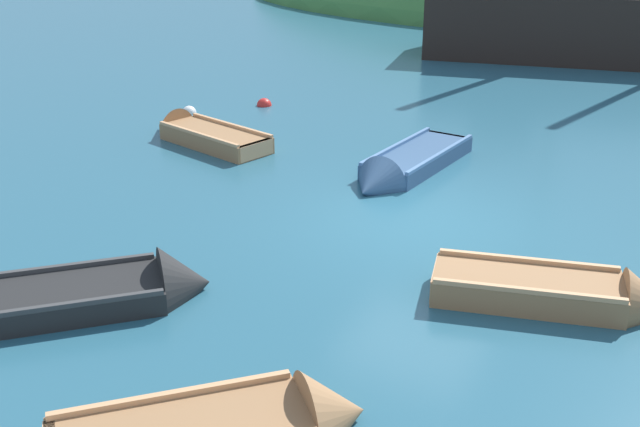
% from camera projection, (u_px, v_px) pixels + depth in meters
% --- Properties ---
extents(ground_plane, '(120.00, 120.00, 0.00)m').
position_uv_depth(ground_plane, '(419.00, 221.00, 13.42)').
color(ground_plane, '#285B70').
extents(shore_hill, '(38.24, 21.69, 8.60)m').
position_uv_depth(shore_hill, '(597.00, 6.00, 38.81)').
color(shore_hill, '#477F3D').
rests_on(shore_hill, ground).
extents(sailing_ship, '(15.21, 5.98, 11.20)m').
position_uv_depth(sailing_ship, '(615.00, 34.00, 25.84)').
color(sailing_ship, black).
rests_on(sailing_ship, ground).
extents(rowboat_outer_left, '(3.22, 3.27, 1.18)m').
position_uv_depth(rowboat_outer_left, '(107.00, 296.00, 10.74)').
color(rowboat_outer_left, black).
rests_on(rowboat_outer_left, ground).
extents(rowboat_center, '(1.38, 3.83, 1.03)m').
position_uv_depth(rowboat_center, '(404.00, 169.00, 15.65)').
color(rowboat_center, '#335175').
rests_on(rowboat_center, ground).
extents(rowboat_portside, '(3.51, 1.81, 0.98)m').
position_uv_depth(rowboat_portside, '(201.00, 136.00, 17.67)').
color(rowboat_portside, '#9E7047').
rests_on(rowboat_portside, ground).
extents(rowboat_near_dock, '(3.33, 1.79, 0.98)m').
position_uv_depth(rowboat_near_dock, '(562.00, 296.00, 10.67)').
color(rowboat_near_dock, '#9E7047').
rests_on(rowboat_near_dock, ground).
extents(buoy_white, '(0.37, 0.37, 0.37)m').
position_uv_depth(buoy_white, '(189.00, 113.00, 19.99)').
color(buoy_white, white).
rests_on(buoy_white, ground).
extents(buoy_red, '(0.40, 0.40, 0.40)m').
position_uv_depth(buoy_red, '(264.00, 106.00, 20.68)').
color(buoy_red, red).
rests_on(buoy_red, ground).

